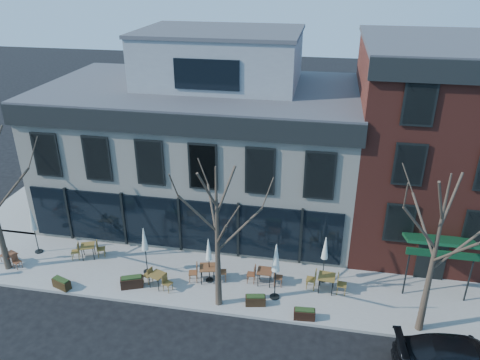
# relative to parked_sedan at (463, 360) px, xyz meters

# --- Properties ---
(ground) EXTENTS (120.00, 120.00, 0.00)m
(ground) POSITION_rel_parked_sedan_xyz_m (-13.25, 6.06, -0.76)
(ground) COLOR black
(ground) RESTS_ON ground
(sidewalk_front) EXTENTS (33.50, 4.70, 0.15)m
(sidewalk_front) POSITION_rel_parked_sedan_xyz_m (-10.00, 3.91, -0.68)
(sidewalk_front) COLOR gray
(sidewalk_front) RESTS_ON ground
(sidewalk_side) EXTENTS (4.50, 12.00, 0.15)m
(sidewalk_side) POSITION_rel_parked_sedan_xyz_m (-24.50, 12.06, -0.68)
(sidewalk_side) COLOR gray
(sidewalk_side) RESTS_ON ground
(corner_building) EXTENTS (18.39, 10.39, 11.10)m
(corner_building) POSITION_rel_parked_sedan_xyz_m (-13.17, 11.13, 3.96)
(corner_building) COLOR silver
(corner_building) RESTS_ON ground
(red_brick_building) EXTENTS (8.20, 11.78, 11.18)m
(red_brick_building) POSITION_rel_parked_sedan_xyz_m (-0.25, 11.04, 4.88)
(red_brick_building) COLOR maroon
(red_brick_building) RESTS_ON ground
(tree_mid) EXTENTS (3.50, 3.55, 7.04)m
(tree_mid) POSITION_rel_parked_sedan_xyz_m (-10.24, 2.16, 3.03)
(tree_mid) COLOR #382B21
(tree_mid) RESTS_ON sidewalk_front
(tree_right) EXTENTS (3.72, 3.77, 7.48)m
(tree_right) POSITION_rel_parked_sedan_xyz_m (-1.24, 2.16, 3.26)
(tree_right) COLOR #382B21
(tree_right) RESTS_ON sidewalk_front
(parked_sedan) EXTENTS (5.40, 2.59, 1.52)m
(parked_sedan) POSITION_rel_parked_sedan_xyz_m (0.00, 0.00, 0.00)
(parked_sedan) COLOR black
(parked_sedan) RESTS_ON ground
(cafe_set_0) EXTENTS (1.57, 0.93, 0.81)m
(cafe_set_0) POSITION_rel_parked_sedan_xyz_m (-21.75, 3.14, -0.19)
(cafe_set_0) COLOR brown
(cafe_set_0) RESTS_ON sidewalk_front
(cafe_set_1) EXTENTS (1.83, 1.09, 0.95)m
(cafe_set_1) POSITION_rel_parked_sedan_xyz_m (-18.02, 4.52, -0.12)
(cafe_set_1) COLOR brown
(cafe_set_1) RESTS_ON sidewalk_front
(cafe_set_2) EXTENTS (1.75, 1.00, 0.90)m
(cafe_set_2) POSITION_rel_parked_sedan_xyz_m (-13.49, 2.83, -0.15)
(cafe_set_2) COLOR brown
(cafe_set_2) RESTS_ON sidewalk_front
(cafe_set_3) EXTENTS (1.99, 0.93, 1.02)m
(cafe_set_3) POSITION_rel_parked_sedan_xyz_m (-11.18, 3.74, -0.08)
(cafe_set_3) COLOR brown
(cafe_set_3) RESTS_ON sidewalk_front
(cafe_set_4) EXTENTS (1.82, 0.73, 0.96)m
(cafe_set_4) POSITION_rel_parked_sedan_xyz_m (-8.34, 4.04, -0.12)
(cafe_set_4) COLOR brown
(cafe_set_4) RESTS_ON sidewalk_front
(cafe_set_5) EXTENTS (2.02, 0.87, 1.05)m
(cafe_set_5) POSITION_rel_parked_sedan_xyz_m (-5.33, 4.05, -0.07)
(cafe_set_5) COLOR brown
(cafe_set_5) RESTS_ON sidewalk_front
(umbrella_0) EXTENTS (0.44, 0.44, 2.73)m
(umbrella_0) POSITION_rel_parked_sedan_xyz_m (-21.02, 4.50, 1.32)
(umbrella_0) COLOR black
(umbrella_0) RESTS_ON sidewalk_front
(umbrella_1) EXTENTS (0.42, 0.42, 2.62)m
(umbrella_1) POSITION_rel_parked_sedan_xyz_m (-14.44, 3.86, 1.24)
(umbrella_1) COLOR black
(umbrella_1) RESTS_ON sidewalk_front
(umbrella_2) EXTENTS (0.39, 0.39, 2.46)m
(umbrella_2) POSITION_rel_parked_sedan_xyz_m (-11.09, 3.75, 1.13)
(umbrella_2) COLOR black
(umbrella_2) RESTS_ON sidewalk_front
(umbrella_3) EXTENTS (0.48, 0.48, 3.01)m
(umbrella_3) POSITION_rel_parked_sedan_xyz_m (-7.72, 3.07, 1.52)
(umbrella_3) COLOR black
(umbrella_3) RESTS_ON sidewalk_front
(umbrella_4) EXTENTS (0.41, 0.41, 2.55)m
(umbrella_4) POSITION_rel_parked_sedan_xyz_m (-5.50, 4.83, 1.19)
(umbrella_4) COLOR black
(umbrella_4) RESTS_ON sidewalk_front
(planter_0) EXTENTS (1.02, 0.67, 0.53)m
(planter_0) POSITION_rel_parked_sedan_xyz_m (-18.11, 1.86, -0.34)
(planter_0) COLOR #2F210F
(planter_0) RESTS_ON sidewalk_front
(planter_1) EXTENTS (1.16, 0.80, 0.60)m
(planter_1) POSITION_rel_parked_sedan_xyz_m (-14.73, 2.56, -0.31)
(planter_1) COLOR black
(planter_1) RESTS_ON sidewalk_front
(planter_2) EXTENTS (0.99, 0.55, 0.53)m
(planter_2) POSITION_rel_parked_sedan_xyz_m (-8.54, 2.38, -0.35)
(planter_2) COLOR black
(planter_2) RESTS_ON sidewalk_front
(planter_3) EXTENTS (0.98, 0.45, 0.53)m
(planter_3) POSITION_rel_parked_sedan_xyz_m (-6.23, 1.86, -0.34)
(planter_3) COLOR black
(planter_3) RESTS_ON sidewalk_front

